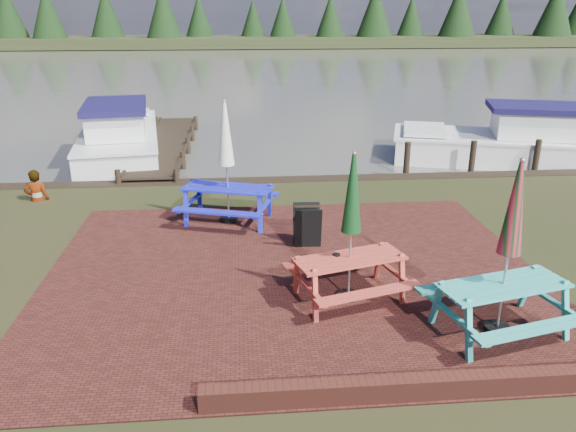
% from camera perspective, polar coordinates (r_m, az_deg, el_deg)
% --- Properties ---
extents(ground, '(120.00, 120.00, 0.00)m').
position_cam_1_polar(ground, '(9.49, 1.11, -8.59)').
color(ground, black).
rests_on(ground, ground).
extents(paving, '(9.00, 7.50, 0.02)m').
position_cam_1_polar(paving, '(10.37, 0.53, -5.87)').
color(paving, '#351511').
rests_on(paving, ground).
extents(brick_wall, '(6.21, 1.79, 0.30)m').
position_cam_1_polar(brick_wall, '(7.95, 19.23, -14.98)').
color(brick_wall, '#4C1E16').
rests_on(brick_wall, ground).
extents(water, '(120.00, 60.00, 0.02)m').
position_cam_1_polar(water, '(45.49, -3.94, 14.62)').
color(water, '#4A4740').
rests_on(water, ground).
extents(far_treeline, '(120.00, 10.00, 8.10)m').
position_cam_1_polar(far_treeline, '(74.27, -4.53, 19.40)').
color(far_treeline, black).
rests_on(far_treeline, ground).
extents(picnic_table_teal, '(2.28, 2.12, 2.68)m').
position_cam_1_polar(picnic_table_teal, '(8.79, 21.17, -5.72)').
color(picnic_table_teal, teal).
rests_on(picnic_table_teal, ground).
extents(picnic_table_red, '(2.19, 2.06, 2.52)m').
position_cam_1_polar(picnic_table_red, '(9.21, 6.33, -3.55)').
color(picnic_table_red, '#B63D2E').
rests_on(picnic_table_red, ground).
extents(picnic_table_blue, '(2.41, 2.27, 2.74)m').
position_cam_1_polar(picnic_table_blue, '(12.59, -6.17, 3.51)').
color(picnic_table_blue, '#191DC0').
rests_on(picnic_table_blue, ground).
extents(chalkboard, '(0.55, 0.54, 0.88)m').
position_cam_1_polar(chalkboard, '(11.36, 1.96, -1.00)').
color(chalkboard, black).
rests_on(chalkboard, ground).
extents(jetty, '(1.76, 9.08, 1.00)m').
position_cam_1_polar(jetty, '(20.20, -12.33, 7.15)').
color(jetty, black).
rests_on(jetty, ground).
extents(boat_jetty, '(3.50, 7.50, 2.09)m').
position_cam_1_polar(boat_jetty, '(20.10, -16.74, 7.60)').
color(boat_jetty, silver).
rests_on(boat_jetty, ground).
extents(boat_near, '(8.12, 4.72, 2.08)m').
position_cam_1_polar(boat_near, '(19.89, 22.45, 6.77)').
color(boat_near, silver).
rests_on(boat_near, ground).
extents(person, '(0.62, 0.45, 1.59)m').
position_cam_1_polar(person, '(15.37, -24.50, 4.24)').
color(person, gray).
rests_on(person, ground).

